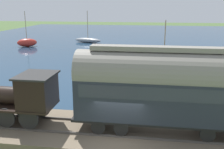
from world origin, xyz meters
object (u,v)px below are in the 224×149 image
(sailboat_white, at_px, (163,73))
(rowboat_far_out, at_px, (111,79))
(sailboat_gray, at_px, (88,40))
(steam_locomotive, at_px, (20,95))
(sailboat_red, at_px, (27,42))
(passenger_coach, at_px, (165,86))

(sailboat_white, bearing_deg, rowboat_far_out, 98.63)
(sailboat_gray, bearing_deg, sailboat_white, -134.36)
(steam_locomotive, distance_m, sailboat_red, 33.41)
(passenger_coach, bearing_deg, sailboat_gray, 19.50)
(sailboat_gray, relative_size, sailboat_red, 1.00)
(passenger_coach, xyz_separation_m, rowboat_far_out, (10.77, 4.46, -2.86))
(sailboat_red, bearing_deg, rowboat_far_out, -164.79)
(sailboat_white, bearing_deg, sailboat_red, 40.74)
(passenger_coach, bearing_deg, steam_locomotive, 90.00)
(sailboat_red, bearing_deg, steam_locomotive, 177.94)
(passenger_coach, distance_m, sailboat_white, 12.91)
(passenger_coach, relative_size, sailboat_gray, 1.57)
(steam_locomotive, distance_m, rowboat_far_out, 11.51)
(steam_locomotive, bearing_deg, sailboat_white, -33.97)
(sailboat_gray, xyz_separation_m, rowboat_far_out, (-25.79, -8.49, -0.21))
(steam_locomotive, height_order, sailboat_red, sailboat_red)
(sailboat_red, xyz_separation_m, rowboat_far_out, (-19.35, -17.89, -0.45))
(steam_locomotive, relative_size, passenger_coach, 0.58)
(steam_locomotive, distance_m, sailboat_gray, 36.94)
(steam_locomotive, distance_m, passenger_coach, 8.04)
(passenger_coach, distance_m, sailboat_red, 37.59)
(steam_locomotive, relative_size, rowboat_far_out, 1.96)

